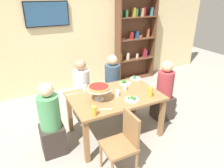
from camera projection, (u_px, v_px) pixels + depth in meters
ground_plane at (115, 132)px, 3.57m from camera, size 12.00×12.00×0.00m
rear_partition at (72, 31)px, 4.78m from camera, size 8.00×0.12×2.80m
dining_table at (115, 100)px, 3.30m from camera, size 1.43×0.95×0.74m
bookshelf at (135, 38)px, 5.42m from camera, size 1.10×0.30×2.21m
television at (47, 14)px, 4.32m from camera, size 0.92×0.05×0.52m
diner_head_east at (164, 95)px, 3.80m from camera, size 0.34×0.34×1.15m
diner_far_left at (82, 93)px, 3.88m from camera, size 0.34×0.34×1.15m
diner_far_right at (112, 86)px, 4.14m from camera, size 0.34×0.34×1.15m
diner_head_west at (51, 124)px, 2.95m from camera, size 0.34×0.34×1.15m
chair_near_left at (123, 141)px, 2.63m from camera, size 0.40×0.40×0.87m
deep_dish_pizza_stand at (99, 88)px, 3.04m from camera, size 0.36×0.36×0.23m
salad_plate_near_diner at (124, 82)px, 3.65m from camera, size 0.20×0.20×0.07m
salad_plate_far_diner at (132, 99)px, 3.10m from camera, size 0.22×0.22×0.07m
salad_plate_spare at (135, 78)px, 3.86m from camera, size 0.21×0.21×0.06m
beer_glass_amber_tall at (94, 111)px, 2.69m from camera, size 0.07×0.07×0.14m
beer_glass_amber_short at (150, 92)px, 3.18m from camera, size 0.08×0.08×0.16m
water_glass_clear_near at (85, 88)px, 3.37m from camera, size 0.07×0.07×0.10m
water_glass_clear_far at (125, 87)px, 3.42m from camera, size 0.06×0.06×0.10m
water_glass_clear_spare at (117, 93)px, 3.21m from camera, size 0.07×0.07×0.10m
cutlery_fork_near at (106, 109)px, 2.86m from camera, size 0.17×0.08×0.00m
cutlery_knife_near at (71, 94)px, 3.28m from camera, size 0.18×0.02×0.00m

